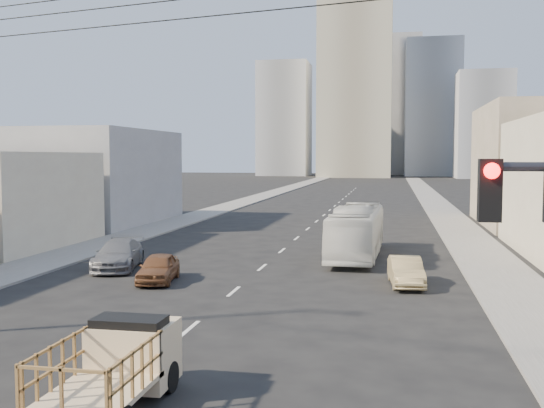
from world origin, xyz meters
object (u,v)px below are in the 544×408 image
(sedan_brown, at_px, (158,268))
(sedan_grey, at_px, (118,255))
(city_bus, at_px, (357,232))
(sedan_tan, at_px, (406,271))
(flatbed_pickup, at_px, (115,362))

(sedan_brown, relative_size, sedan_grey, 0.76)
(city_bus, relative_size, sedan_brown, 2.77)
(sedan_tan, bearing_deg, sedan_grey, 168.28)
(city_bus, distance_m, sedan_brown, 12.42)
(sedan_tan, relative_size, sedan_grey, 0.77)
(flatbed_pickup, xyz_separation_m, city_bus, (4.15, 23.16, 0.37))
(sedan_tan, xyz_separation_m, sedan_grey, (-14.37, 1.60, 0.09))
(city_bus, distance_m, sedan_tan, 8.21)
(flatbed_pickup, bearing_deg, sedan_grey, 114.08)
(city_bus, height_order, sedan_tan, city_bus)
(flatbed_pickup, bearing_deg, city_bus, 79.85)
(sedan_brown, xyz_separation_m, sedan_tan, (11.13, 1.27, -0.01))
(city_bus, height_order, sedan_brown, city_bus)
(city_bus, bearing_deg, flatbed_pickup, -98.13)
(city_bus, xyz_separation_m, sedan_brown, (-8.51, -9.01, -0.81))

